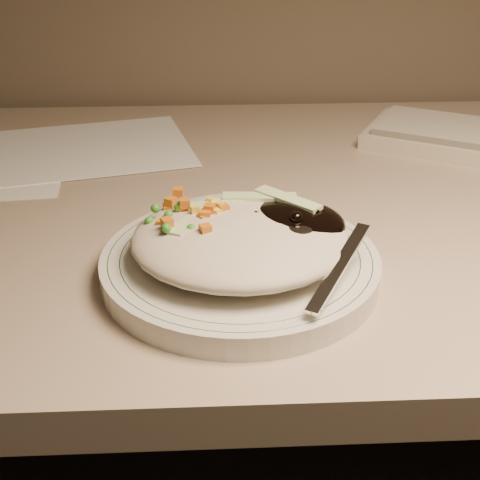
{
  "coord_description": "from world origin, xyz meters",
  "views": [
    {
      "loc": [
        -0.12,
        0.68,
        1.06
      ],
      "look_at": [
        -0.1,
        1.2,
        0.78
      ],
      "focal_mm": 50.0,
      "sensor_mm": 36.0,
      "label": 1
    }
  ],
  "objects": [
    {
      "name": "plate_rim",
      "position": [
        -0.1,
        1.2,
        0.76
      ],
      "size": [
        0.24,
        0.24,
        0.0
      ],
      "color": "#144723",
      "rests_on": "plate"
    },
    {
      "name": "desk",
      "position": [
        0.0,
        1.38,
        0.54
      ],
      "size": [
        1.4,
        0.7,
        0.74
      ],
      "color": "gray",
      "rests_on": "ground"
    },
    {
      "name": "meal",
      "position": [
        -0.09,
        1.2,
        0.78
      ],
      "size": [
        0.21,
        0.19,
        0.05
      ],
      "color": "#BEB29A",
      "rests_on": "plate"
    },
    {
      "name": "plate",
      "position": [
        -0.1,
        1.2,
        0.75
      ],
      "size": [
        0.25,
        0.25,
        0.02
      ],
      "primitive_type": "cylinder",
      "color": "silver",
      "rests_on": "desk"
    },
    {
      "name": "papers",
      "position": [
        -0.38,
        1.5,
        0.74
      ],
      "size": [
        0.48,
        0.32,
        0.0
      ],
      "color": "white",
      "rests_on": "desk"
    }
  ]
}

